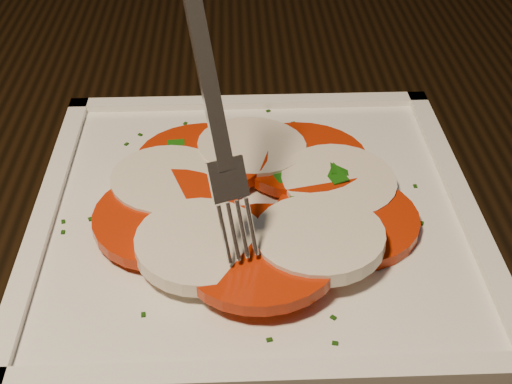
% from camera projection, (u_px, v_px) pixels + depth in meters
% --- Properties ---
extents(table, '(1.22, 0.82, 0.75)m').
position_uv_depth(table, '(332.00, 269.00, 0.62)').
color(table, black).
rests_on(table, ground).
extents(chair, '(0.51, 0.51, 0.93)m').
position_uv_depth(chair, '(324.00, 49.00, 1.24)').
color(chair, black).
rests_on(chair, ground).
extents(plate, '(0.31, 0.31, 0.01)m').
position_uv_depth(plate, '(256.00, 217.00, 0.51)').
color(plate, white).
rests_on(plate, table).
extents(caprese_salad, '(0.25, 0.26, 0.03)m').
position_uv_depth(caprese_salad, '(256.00, 198.00, 0.50)').
color(caprese_salad, red).
rests_on(caprese_salad, plate).
extents(fork, '(0.07, 0.10, 0.18)m').
position_uv_depth(fork, '(203.00, 84.00, 0.42)').
color(fork, white).
rests_on(fork, caprese_salad).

